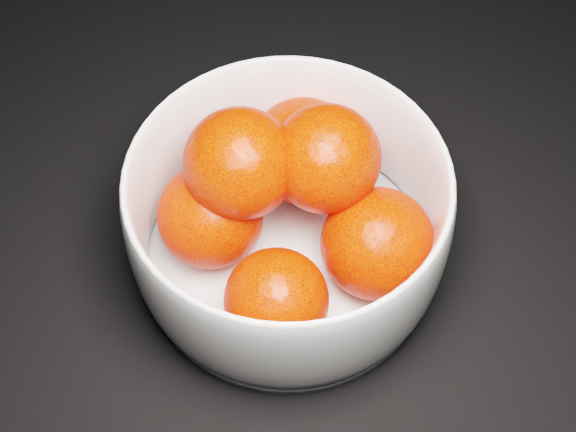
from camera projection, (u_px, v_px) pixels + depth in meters
The scene contains 2 objects.
bowl at pixel (288, 220), 0.61m from camera, with size 0.25×0.25×0.12m.
orange_pile at pixel (292, 200), 0.61m from camera, with size 0.20×0.20×0.13m.
Camera 1 is at (-0.03, -0.36, 0.57)m, focal length 50.00 mm.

